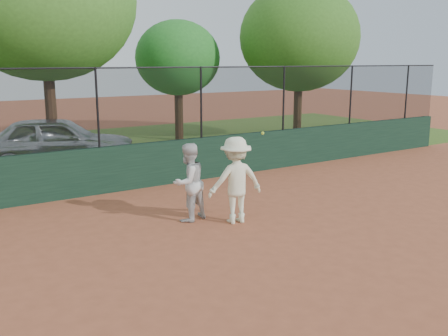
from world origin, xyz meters
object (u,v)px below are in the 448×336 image
parked_car (58,142)px  player_main (236,180)px  tree_3 (178,58)px  tree_4 (300,38)px  player_second (189,182)px

parked_car → player_main: (1.61, -7.71, 0.09)m
parked_car → player_main: 7.88m
parked_car → tree_3: size_ratio=0.96×
tree_3 → tree_4: bearing=-27.5°
parked_car → player_main: size_ratio=2.50×
parked_car → tree_3: 7.05m
tree_3 → player_second: bearing=-116.9°
tree_3 → tree_4: 5.24m
player_main → tree_4: bearing=42.7°
parked_car → tree_4: 11.04m
player_main → parked_car: bearing=101.8°
player_second → parked_car: bearing=-99.4°
parked_car → player_second: (0.85, -7.07, 0.01)m
player_main → tree_4: 12.52m
parked_car → tree_4: (10.47, 0.46, 3.49)m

